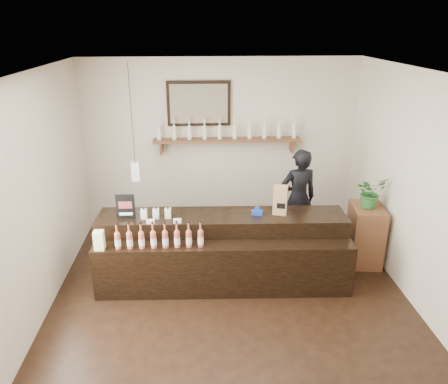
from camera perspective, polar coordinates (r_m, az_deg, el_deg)
name	(u,v)px	position (r m, az deg, el deg)	size (l,w,h in m)	color
ground	(232,304)	(5.63, 1.03, -14.48)	(5.00, 5.00, 0.00)	black
room_shell	(233,176)	(4.84, 1.16, 2.11)	(5.00, 5.00, 5.00)	beige
back_wall_decor	(211,124)	(7.10, -1.69, 8.82)	(2.66, 0.96, 1.69)	brown
counter	(222,252)	(5.88, -0.27, -7.80)	(3.30, 0.99, 1.07)	black
promo_sign	(125,207)	(5.74, -12.74, -1.89)	(0.24, 0.03, 0.33)	black
paper_bag	(280,200)	(5.78, 7.36, -1.05)	(0.21, 0.18, 0.39)	olive
tape_dispenser	(257,212)	(5.77, 4.35, -2.59)	(0.15, 0.08, 0.12)	#16389D
side_cabinet	(365,235)	(6.64, 17.94, -5.32)	(0.51, 0.65, 0.87)	brown
potted_plant	(371,192)	(6.38, 18.60, -0.02)	(0.40, 0.35, 0.45)	#2A6A2A
shopkeeper	(298,192)	(6.74, 9.71, -0.01)	(0.64, 0.42, 1.76)	black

